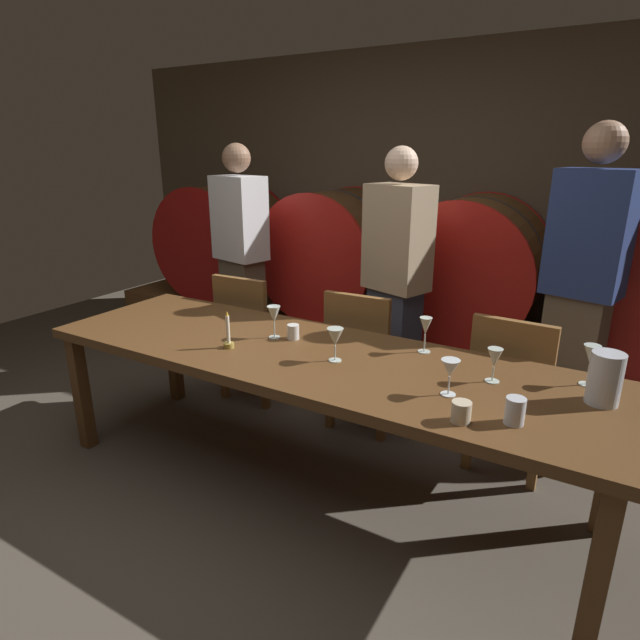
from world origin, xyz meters
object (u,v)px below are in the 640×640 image
Objects in this scene: cup_right at (515,411)px; dining_table at (311,365)px; wine_glass_far_left at (274,315)px; cup_center at (461,412)px; guest_left at (241,261)px; guest_center at (396,284)px; pitcher at (605,378)px; chair_center at (363,354)px; guest_right at (581,291)px; candle_center at (228,338)px; cup_left at (293,332)px; wine_glass_right at (494,359)px; chair_right at (512,387)px; chair_left at (251,331)px; wine_glass_far_right at (591,356)px; wine_barrel_far_left at (224,240)px; wine_barrel_center_right at (470,268)px; wine_glass_center_right at (450,369)px; wine_glass_left at (335,338)px; wine_glass_center_left at (426,327)px; wine_barrel_center_left at (334,253)px.

dining_table is at bearing 167.70° from cup_right.
wine_glass_far_left reaches higher than cup_center.
dining_table is 1.58m from guest_left.
dining_table is at bearing 107.10° from guest_center.
guest_center is (0.03, 0.98, 0.19)m from dining_table.
pitcher is (2.44, -0.88, -0.04)m from guest_left.
guest_right is (1.09, 0.45, 0.44)m from chair_center.
candle_center is 0.33m from cup_left.
cup_right is at bearing -65.11° from wine_glass_right.
guest_right is 1.91m from candle_center.
chair_right is 0.49× the size of guest_right.
chair_left is 2.10m from wine_glass_far_right.
wine_barrel_far_left is 10.10× the size of cup_right.
candle_center is (0.49, -0.79, 0.29)m from chair_left.
guest_right is at bearing -112.46° from chair_right.
chair_center is at bearing 1.13° from chair_right.
wine_barrel_far_left reaches higher than cup_left.
wine_barrel_far_left is 6.79× the size of wine_glass_right.
wine_barrel_center_right reaches higher than wine_glass_center_right.
wine_barrel_center_right reaches higher than wine_glass_right.
candle_center is 1.11× the size of wine_glass_far_left.
wine_glass_left is 1.05× the size of wine_glass_center_right.
chair_right is at bearing 27.14° from cup_left.
pitcher reaches higher than wine_glass_right.
chair_center is at bearing 105.00° from wine_glass_left.
candle_center is at bearing 88.78° from guest_center.
dining_table is at bearing -166.91° from wine_glass_far_right.
wine_glass_left is at bearing -11.15° from dining_table.
chair_center is 1.36m from cup_right.
wine_glass_center_left is at bearing 44.61° from wine_glass_left.
wine_barrel_center_left is 1.14× the size of chair_center.
wine_glass_center_left is 1.16× the size of wine_glass_center_right.
wine_glass_center_right reaches higher than cup_center.
wine_glass_right is (0.80, -0.87, -0.02)m from guest_center.
candle_center is 1.61m from wine_glass_far_right.
wine_barrel_far_left reaches higher than wine_glass_right.
guest_left is 0.95× the size of guest_right.
chair_left reaches higher than cup_right.
guest_right is at bearing 98.17° from wine_glass_far_right.
wine_glass_center_right is at bearing -77.25° from wine_barrel_center_right.
dining_table is 1.09m from chair_left.
wine_glass_center_left is 0.99× the size of wine_glass_far_right.
wine_glass_left is 0.69m from wine_glass_right.
guest_center is 9.59× the size of wine_glass_far_right.
wine_glass_center_left is (1.28, -1.42, 0.00)m from wine_barrel_center_left.
wine_barrel_far_left is at bearing 2.61° from guest_right.
pitcher is 1.50m from wine_glass_far_left.
wine_barrel_center_right is 2.06m from cup_center.
cup_center is at bearing -19.36° from wine_glass_far_left.
wine_barrel_far_left reaches higher than wine_glass_left.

